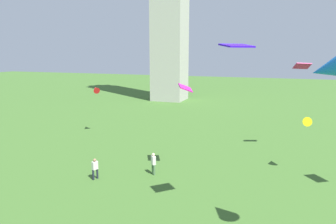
% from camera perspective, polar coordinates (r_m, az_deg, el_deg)
% --- Properties ---
extents(person_1, '(0.49, 0.51, 1.73)m').
position_cam_1_polar(person_1, '(24.32, -2.72, -9.29)').
color(person_1, '#51754C').
rests_on(person_1, ground_plane).
extents(person_3, '(0.39, 0.48, 1.62)m').
position_cam_1_polar(person_3, '(24.06, -13.37, -9.98)').
color(person_3, '#1E2333').
rests_on(person_3, ground_plane).
extents(kite_flying_0, '(1.46, 1.75, 0.59)m').
position_cam_1_polar(kite_flying_0, '(23.35, 3.23, 4.51)').
color(kite_flying_0, '#E020A6').
extents(kite_flying_2, '(1.33, 1.35, 0.98)m').
position_cam_1_polar(kite_flying_2, '(36.51, -13.22, 4.16)').
color(kite_flying_2, red).
extents(kite_flying_3, '(1.79, 1.77, 0.22)m').
position_cam_1_polar(kite_flying_3, '(15.79, 12.62, 11.91)').
color(kite_flying_3, '#3B12E6').
extents(kite_flying_4, '(1.03, 1.32, 0.96)m').
position_cam_1_polar(kite_flying_4, '(26.16, 23.99, -1.69)').
color(kite_flying_4, yellow).
extents(kite_flying_5, '(2.34, 2.22, 1.68)m').
position_cam_1_polar(kite_flying_5, '(14.22, 28.05, 7.20)').
color(kite_flying_5, blue).
extents(kite_flying_6, '(1.61, 1.27, 0.63)m').
position_cam_1_polar(kite_flying_6, '(30.47, 23.58, 7.83)').
color(kite_flying_6, '#BD1F65').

